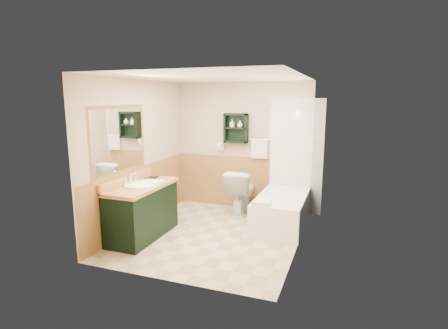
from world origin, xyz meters
TOP-DOWN VIEW (x-y plane):
  - floor at (0.00, 0.00)m, footprint 3.00×3.00m
  - back_wall at (0.00, 1.52)m, footprint 2.60×0.04m
  - left_wall at (-1.32, 0.00)m, footprint 0.04×3.00m
  - right_wall at (1.32, 0.00)m, footprint 0.04×3.00m
  - ceiling at (0.00, 0.00)m, footprint 2.60×3.00m
  - wainscot_left at (-1.29, 0.00)m, footprint 2.98×2.98m
  - wainscot_back at (0.00, 1.49)m, footprint 2.58×2.58m
  - mirror_frame at (-1.27, -0.55)m, footprint 1.30×1.30m
  - mirror_glass at (-1.27, -0.55)m, footprint 1.20×1.20m
  - tile_right at (1.28, 0.75)m, footprint 1.50×1.50m
  - tile_back at (1.03, 1.48)m, footprint 0.95×0.95m
  - tile_accent at (1.27, 0.75)m, footprint 1.50×1.50m
  - wall_shelf at (-0.10, 1.41)m, footprint 0.45×0.15m
  - hair_dryer at (-0.40, 1.43)m, footprint 0.10×0.24m
  - towel_bar at (0.35, 1.45)m, footprint 0.40×0.06m
  - curtain_rod at (0.53, 0.75)m, footprint 0.03×1.60m
  - shower_curtain at (0.53, 0.92)m, footprint 1.05×1.05m
  - vanity at (-0.99, -0.44)m, footprint 0.59×1.28m
  - bathtub at (0.93, 0.77)m, footprint 0.77×1.50m
  - toilet at (0.09, 1.16)m, footprint 0.48×0.83m
  - counter_towel at (-0.89, -0.31)m, footprint 0.30×0.24m
  - vanity_book at (-1.16, 0.01)m, footprint 0.15×0.02m
  - tub_towel at (0.73, 0.12)m, footprint 0.25×0.21m
  - soap_bottle_a at (-0.17, 1.40)m, footprint 0.08×0.15m
  - soap_bottle_b at (-0.02, 1.40)m, footprint 0.14×0.15m

SIDE VIEW (x-z plane):
  - floor at x=0.00m, z-range 0.00..0.00m
  - bathtub at x=0.93m, z-range 0.00..0.51m
  - toilet at x=0.09m, z-range 0.00..0.80m
  - vanity at x=-0.99m, z-range 0.00..0.82m
  - wainscot_left at x=-1.29m, z-range 0.00..1.00m
  - wainscot_back at x=0.00m, z-range 0.00..1.00m
  - tub_towel at x=0.73m, z-range 0.51..0.58m
  - counter_towel at x=-0.89m, z-range 0.82..0.86m
  - vanity_book at x=-1.16m, z-range 0.82..1.02m
  - tile_right at x=1.28m, z-range 0.00..2.10m
  - tile_back at x=1.03m, z-range 0.00..2.10m
  - shower_curtain at x=0.53m, z-range 0.30..2.00m
  - back_wall at x=0.00m, z-range 0.00..2.40m
  - left_wall at x=-1.32m, z-range 0.00..2.40m
  - right_wall at x=1.32m, z-range 0.00..2.40m
  - hair_dryer at x=-0.40m, z-range 1.11..1.29m
  - towel_bar at x=0.35m, z-range 1.15..1.55m
  - mirror_frame at x=-1.27m, z-range 1.00..2.00m
  - mirror_glass at x=-1.27m, z-range 1.05..1.95m
  - wall_shelf at x=-0.10m, z-range 1.27..1.83m
  - soap_bottle_a at x=-0.17m, z-range 1.56..1.63m
  - soap_bottle_b at x=-0.02m, z-range 1.56..1.66m
  - tile_accent at x=1.27m, z-range 1.85..1.95m
  - curtain_rod at x=0.53m, z-range 1.98..2.02m
  - ceiling at x=0.00m, z-range 2.40..2.44m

